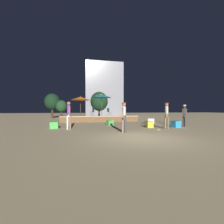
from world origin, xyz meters
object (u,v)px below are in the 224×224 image
Objects in this scene: bistro_chair_1 at (93,111)px; background_tree_2 at (99,101)px; cube_seat_2 at (151,121)px; cube_seat_4 at (176,124)px; patio_umbrella_0 at (102,96)px; cube_seat_0 at (54,125)px; person_0 at (124,116)px; cube_seat_3 at (150,124)px; background_tree_1 at (52,102)px; patio_umbrella_1 at (80,98)px; person_3 at (69,114)px; bistro_chair_0 at (109,111)px; cube_seat_1 at (110,123)px; frisbee_disc at (158,130)px; background_tree_0 at (61,106)px; person_1 at (184,114)px.

bistro_chair_1 is 5.76m from background_tree_2.
cube_seat_4 is at bearing -87.59° from cube_seat_2.
patio_umbrella_0 is 5.47× the size of cube_seat_0.
person_0 is (0.29, -8.42, -1.92)m from patio_umbrella_0.
cube_seat_4 is (2.00, -0.27, 0.01)m from cube_seat_3.
cube_seat_4 is at bearing -6.56° from cube_seat_0.
patio_umbrella_1 is at bearing -61.04° from background_tree_1.
background_tree_2 is at bearing 86.88° from patio_umbrella_0.
patio_umbrella_0 is 8.64m from person_0.
person_3 is at bearing 179.42° from cube_seat_3.
person_3 is at bearing 120.63° from bistro_chair_0.
person_0 reaches higher than bistro_chair_1.
cube_seat_1 is at bearing -56.84° from patio_umbrella_1.
person_0 reaches higher than cube_seat_3.
patio_umbrella_0 is 6.17m from background_tree_2.
patio_umbrella_0 reaches higher than cube_seat_2.
background_tree_2 is at bearing 135.24° from bistro_chair_1.
background_tree_1 reaches higher than person_0.
cube_seat_2 is at bearing 69.99° from frisbee_disc.
background_tree_0 reaches higher than person_0.
patio_umbrella_1 reaches higher than cube_seat_2.
patio_umbrella_0 is at bearing 126.20° from cube_seat_4.
background_tree_1 is (-11.74, 14.67, 2.36)m from cube_seat_4.
cube_seat_4 is 0.36× the size of person_1.
person_0 reaches higher than cube_seat_2.
frisbee_disc is at bearing -152.35° from cube_seat_4.
patio_umbrella_1 is 4.53× the size of cube_seat_1.
patio_umbrella_1 is 6.20m from cube_seat_0.
person_0 is (2.66, -8.29, -1.59)m from patio_umbrella_1.
bistro_chair_0 reaches higher than cube_seat_3.
person_0 is at bearing -141.43° from cube_seat_3.
background_tree_2 is (0.12, 10.24, 2.41)m from cube_seat_1.
cube_seat_1 is at bearing -52.90° from person_0.
cube_seat_4 is at bearing -70.53° from background_tree_2.
background_tree_2 reaches higher than cube_seat_2.
person_1 is (5.54, 2.11, -0.01)m from person_0.
cube_seat_2 is 8.58m from person_3.
patio_umbrella_0 is 1.13× the size of background_tree_0.
patio_umbrella_1 is 3.16× the size of bistro_chair_0.
frisbee_disc is at bearing -6.60° from bistro_chair_1.
background_tree_1 reaches higher than cube_seat_3.
cube_seat_0 is at bearing -161.45° from cube_seat_2.
background_tree_2 reaches higher than person_1.
cube_seat_2 is 7.29m from person_0.
bistro_chair_0 is 0.32× the size of background_tree_0.
cube_seat_1 is at bearing 57.75° from person_1.
cube_seat_3 is 0.13× the size of background_tree_1.
bistro_chair_0 is at bearing 117.29° from cube_seat_4.
patio_umbrella_1 is 3.56× the size of cube_seat_2.
cube_seat_1 is 4.41m from person_0.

